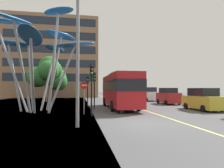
{
  "coord_description": "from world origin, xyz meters",
  "views": [
    {
      "loc": [
        -3.57,
        -10.71,
        2.02
      ],
      "look_at": [
        -0.53,
        7.13,
        2.5
      ],
      "focal_mm": 30.1,
      "sensor_mm": 36.0,
      "label": 1
    }
  ],
  "objects": [
    {
      "name": "no_entry_sign",
      "position": [
        -3.25,
        4.52,
        1.73
      ],
      "size": [
        0.6,
        0.12,
        2.61
      ],
      "color": "gray",
      "rests_on": "ground"
    },
    {
      "name": "backdrop_building",
      "position": [
        -10.15,
        40.67,
        9.69
      ],
      "size": [
        21.63,
        14.57,
        19.38
      ],
      "color": "#936B4C",
      "rests_on": "ground"
    },
    {
      "name": "tree_pavement_far",
      "position": [
        -8.4,
        28.48,
        4.3
      ],
      "size": [
        4.9,
        5.02,
        6.63
      ],
      "color": "brown",
      "rests_on": "ground"
    },
    {
      "name": "traffic_light_kerb_near",
      "position": [
        -2.73,
        3.25,
        2.77
      ],
      "size": [
        0.28,
        0.42,
        3.83
      ],
      "color": "black",
      "rests_on": "ground"
    },
    {
      "name": "traffic_light_island_mid",
      "position": [
        -2.73,
        10.7,
        2.51
      ],
      "size": [
        0.28,
        0.42,
        3.45
      ],
      "color": "black",
      "rests_on": "ground"
    },
    {
      "name": "pedestrian",
      "position": [
        -0.13,
        4.62,
        0.83
      ],
      "size": [
        0.34,
        0.34,
        1.66
      ],
      "color": "#2D3342",
      "rests_on": "ground"
    },
    {
      "name": "traffic_light_kerb_far",
      "position": [
        -2.16,
        7.93,
        2.65
      ],
      "size": [
        0.28,
        0.42,
        3.65
      ],
      "color": "black",
      "rests_on": "ground"
    },
    {
      "name": "car_parked_far",
      "position": [
        8.07,
        12.8,
        1.02
      ],
      "size": [
        2.03,
        3.89,
        2.17
      ],
      "color": "maroon",
      "rests_on": "ground"
    },
    {
      "name": "tree_pavement_near",
      "position": [
        -8.83,
        20.4,
        4.88
      ],
      "size": [
        5.38,
        4.93,
        7.4
      ],
      "color": "brown",
      "rests_on": "ground"
    },
    {
      "name": "car_side_street",
      "position": [
        8.11,
        19.73,
        1.08
      ],
      "size": [
        2.05,
        4.16,
        2.3
      ],
      "color": "silver",
      "rests_on": "ground"
    },
    {
      "name": "leaf_sculpture",
      "position": [
        -7.33,
        6.81,
        6.31
      ],
      "size": [
        10.89,
        10.54,
        8.7
      ],
      "color": "#9EA0A5",
      "rests_on": "ground"
    },
    {
      "name": "ground",
      "position": [
        -0.66,
        0.0,
        -0.05
      ],
      "size": [
        120.0,
        240.0,
        0.1
      ],
      "color": "#4C4C4F"
    },
    {
      "name": "street_lamp",
      "position": [
        -3.35,
        -0.6,
        5.49
      ],
      "size": [
        1.73,
        0.44,
        8.77
      ],
      "color": "gray",
      "rests_on": "ground"
    },
    {
      "name": "red_bus",
      "position": [
        0.53,
        8.55,
        2.03
      ],
      "size": [
        2.78,
        9.7,
        3.71
      ],
      "color": "red",
      "rests_on": "ground"
    },
    {
      "name": "car_parked_mid",
      "position": [
        8.02,
        5.54,
        0.99
      ],
      "size": [
        2.09,
        4.38,
        2.11
      ],
      "color": "gold",
      "rests_on": "ground"
    }
  ]
}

